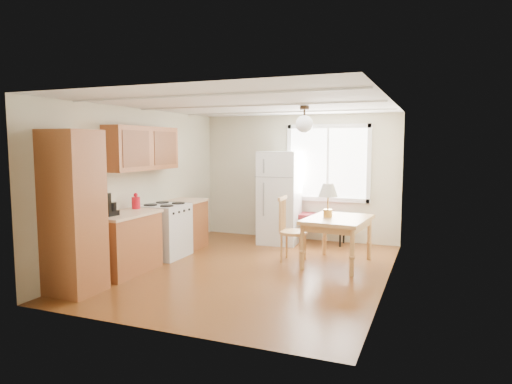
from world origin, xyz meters
The scene contains 11 objects.
room_shell centered at (0.00, 0.00, 1.25)m, with size 4.60×5.60×2.62m.
kitchen_run centered at (-1.72, -0.63, 0.84)m, with size 0.65×3.40×2.20m.
window_unit centered at (0.60, 2.47, 1.55)m, with size 1.64×0.05×1.51m.
pendant_light centered at (0.70, 0.40, 2.24)m, with size 0.26×0.26×0.40m.
refrigerator centered at (-0.22, 1.97, 0.89)m, with size 0.78×0.79×1.78m.
bench centered at (0.44, 2.22, 0.50)m, with size 1.25×0.51×0.57m.
dining_table centered at (1.16, 0.77, 0.66)m, with size 1.02×1.29×0.76m.
chair centered at (0.34, 0.73, 0.61)m, with size 0.46×0.46×1.06m.
table_lamp centered at (1.00, 0.78, 1.15)m, with size 0.31×0.31×0.53m.
coffee_maker centered at (-1.72, -1.15, 1.02)m, with size 0.19×0.24×0.34m.
kettle centered at (-1.81, -0.40, 1.00)m, with size 0.13×0.13×0.25m.
Camera 1 is at (2.60, -6.33, 1.92)m, focal length 32.00 mm.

